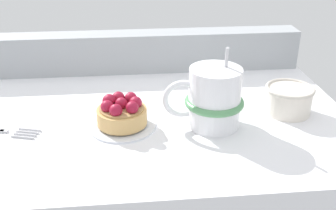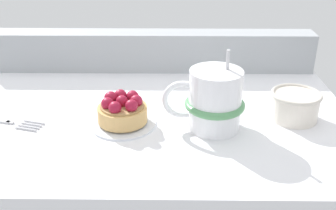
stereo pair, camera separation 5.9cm
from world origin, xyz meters
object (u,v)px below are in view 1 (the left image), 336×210
(coffee_mug, at_px, (213,98))
(sugar_bowl, at_px, (289,99))
(raspberry_tart, at_px, (122,112))
(dessert_plate, at_px, (122,125))

(coffee_mug, xyz_separation_m, sugar_bowl, (0.13, 0.03, -0.02))
(coffee_mug, relative_size, sugar_bowl, 1.60)
(raspberry_tart, bearing_deg, coffee_mug, -3.52)
(sugar_bowl, bearing_deg, coffee_mug, -167.02)
(coffee_mug, bearing_deg, sugar_bowl, 12.98)
(raspberry_tart, xyz_separation_m, sugar_bowl, (0.26, 0.02, -0.00))
(dessert_plate, relative_size, raspberry_tart, 1.36)
(raspberry_tart, height_order, sugar_bowl, raspberry_tart)
(sugar_bowl, bearing_deg, raspberry_tart, -175.36)
(raspberry_tart, distance_m, coffee_mug, 0.14)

